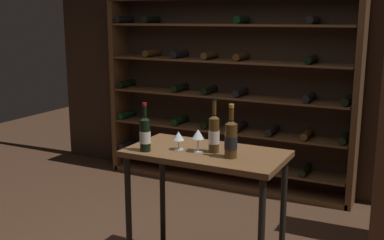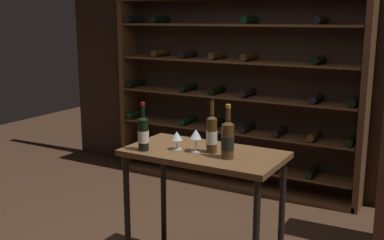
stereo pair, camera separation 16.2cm
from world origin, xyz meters
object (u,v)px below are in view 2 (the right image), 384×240
(tasting_table, at_px, (204,169))
(wine_bottle_red_label, at_px, (143,133))
(wine_glass_stemmed_right, at_px, (196,135))
(wine_glass_stemmed_center, at_px, (177,137))
(wine_rack, at_px, (231,95))
(wine_bottle_green_slim, at_px, (228,139))
(wine_bottle_gold_foil, at_px, (212,133))

(tasting_table, relative_size, wine_bottle_red_label, 3.22)
(wine_glass_stemmed_right, bearing_deg, wine_glass_stemmed_center, -175.17)
(wine_rack, bearing_deg, wine_bottle_green_slim, -65.52)
(wine_glass_stemmed_center, bearing_deg, wine_rack, 104.27)
(wine_bottle_red_label, bearing_deg, wine_bottle_gold_foil, 23.39)
(wine_rack, bearing_deg, wine_glass_stemmed_center, -75.73)
(tasting_table, xyz_separation_m, wine_bottle_red_label, (-0.37, -0.19, 0.25))
(wine_bottle_green_slim, bearing_deg, wine_glass_stemmed_center, 177.91)
(tasting_table, distance_m, wine_bottle_red_label, 0.49)
(wine_rack, height_order, wine_bottle_gold_foil, wine_rack)
(wine_rack, distance_m, wine_bottle_gold_foil, 2.03)
(wine_glass_stemmed_right, bearing_deg, wine_bottle_gold_foil, 21.64)
(wine_bottle_gold_foil, bearing_deg, wine_rack, 111.37)
(wine_bottle_red_label, xyz_separation_m, wine_glass_stemmed_right, (0.33, 0.15, -0.01))
(wine_rack, height_order, wine_bottle_green_slim, wine_rack)
(wine_rack, distance_m, wine_glass_stemmed_right, 2.03)
(wine_bottle_red_label, xyz_separation_m, wine_bottle_gold_foil, (0.43, 0.19, 0.01))
(wine_glass_stemmed_right, xyz_separation_m, wine_glass_stemmed_center, (-0.14, -0.01, -0.03))
(wine_bottle_green_slim, distance_m, wine_glass_stemmed_right, 0.25)
(wine_glass_stemmed_right, bearing_deg, wine_bottle_red_label, -156.08)
(tasting_table, xyz_separation_m, wine_glass_stemmed_right, (-0.04, -0.05, 0.25))
(wine_bottle_gold_foil, xyz_separation_m, wine_glass_stemmed_right, (-0.10, -0.04, -0.02))
(wine_bottle_gold_foil, xyz_separation_m, wine_glass_stemmed_center, (-0.25, -0.05, -0.04))
(wine_bottle_red_label, bearing_deg, wine_bottle_green_slim, 11.65)
(wine_rack, xyz_separation_m, wine_glass_stemmed_right, (0.64, -1.93, 0.05))
(wine_bottle_green_slim, xyz_separation_m, wine_glass_stemmed_center, (-0.40, 0.01, -0.04))
(tasting_table, relative_size, wine_glass_stemmed_right, 6.90)
(wine_bottle_gold_foil, relative_size, wine_glass_stemmed_right, 2.40)
(wine_rack, relative_size, wine_bottle_green_slim, 7.98)
(wine_bottle_green_slim, bearing_deg, tasting_table, 161.33)
(wine_bottle_green_slim, relative_size, wine_bottle_gold_foil, 0.94)
(wine_bottle_green_slim, xyz_separation_m, wine_glass_stemmed_right, (-0.25, 0.03, -0.01))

